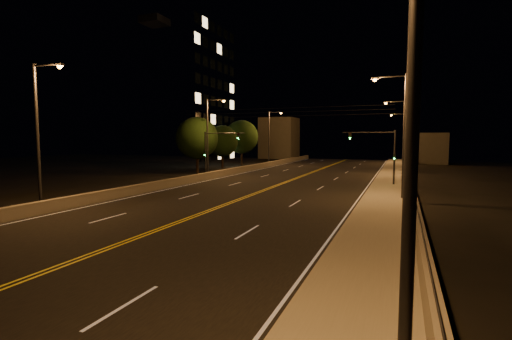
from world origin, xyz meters
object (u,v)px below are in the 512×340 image
at_px(streetlight_2, 401,133).
at_px(traffic_signal_left, 214,149).
at_px(streetlight_3, 402,135).
at_px(tree_2, 242,137).
at_px(streetlight_1, 401,129).
at_px(streetlight_6, 270,135).
at_px(streetlight_4, 40,127).
at_px(building_tower, 156,96).
at_px(tree_0, 197,138).
at_px(tree_1, 222,141).
at_px(streetlight_5, 209,133).
at_px(streetlight_0, 393,89).
at_px(traffic_signal_right, 383,151).

bearing_deg(streetlight_2, traffic_signal_left, -151.38).
distance_m(streetlight_3, tree_2, 29.98).
xyz_separation_m(streetlight_3, tree_2, (-26.32, -14.34, -0.41)).
bearing_deg(streetlight_1, traffic_signal_left, 156.79).
bearing_deg(streetlight_6, streetlight_4, -90.00).
relative_size(building_tower, tree_0, 3.38).
xyz_separation_m(streetlight_1, tree_2, (-26.32, 30.54, -0.41)).
xyz_separation_m(streetlight_2, traffic_signal_left, (-20.27, -11.06, -1.88)).
xyz_separation_m(streetlight_1, tree_0, (-25.48, 13.81, -0.63)).
height_order(streetlight_6, tree_1, streetlight_6).
xyz_separation_m(tree_0, tree_1, (-1.39, 10.23, -0.48)).
distance_m(streetlight_5, tree_1, 15.15).
bearing_deg(streetlight_2, streetlight_0, -90.00).
xyz_separation_m(streetlight_2, streetlight_4, (-21.46, -32.23, 0.00)).
relative_size(streetlight_6, building_tower, 0.37).
bearing_deg(traffic_signal_left, building_tower, 140.04).
xyz_separation_m(streetlight_5, tree_2, (-4.86, 20.61, -0.41)).
height_order(streetlight_1, streetlight_5, same).
bearing_deg(tree_0, streetlight_5, -44.01).
xyz_separation_m(building_tower, tree_1, (13.96, -1.89, -8.02)).
distance_m(streetlight_4, tree_0, 26.60).
relative_size(streetlight_5, tree_1, 1.38).
bearing_deg(tree_0, streetlight_0, -55.87).
relative_size(streetlight_2, streetlight_3, 1.00).
bearing_deg(streetlight_1, tree_0, 151.54).
height_order(streetlight_2, building_tower, building_tower).
distance_m(tree_1, tree_2, 6.56).
distance_m(streetlight_2, streetlight_3, 25.13).
distance_m(traffic_signal_right, building_tower, 43.75).
bearing_deg(streetlight_5, streetlight_4, -90.00).
height_order(tree_0, tree_1, tree_0).
xyz_separation_m(streetlight_6, tree_2, (-4.86, -1.53, -0.41)).
bearing_deg(tree_2, tree_0, -87.11).
distance_m(streetlight_6, traffic_signal_right, 30.74).
bearing_deg(streetlight_3, streetlight_4, -110.51).
height_order(streetlight_4, tree_1, streetlight_4).
bearing_deg(building_tower, tree_0, -38.26).
height_order(streetlight_4, tree_0, streetlight_4).
relative_size(streetlight_3, streetlight_6, 1.00).
xyz_separation_m(streetlight_3, traffic_signal_right, (-1.59, -36.19, -1.88)).
relative_size(streetlight_0, streetlight_3, 1.00).
xyz_separation_m(streetlight_6, tree_0, (-4.02, -18.26, -0.63)).
xyz_separation_m(streetlight_6, traffic_signal_right, (19.87, -23.38, -1.88)).
height_order(streetlight_1, tree_1, streetlight_1).
relative_size(streetlight_2, traffic_signal_left, 1.70).
bearing_deg(streetlight_5, streetlight_1, -24.83).
height_order(streetlight_6, building_tower, building_tower).
distance_m(streetlight_4, traffic_signal_left, 21.29).
height_order(streetlight_0, tree_0, streetlight_0).
distance_m(streetlight_0, streetlight_4, 24.25).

